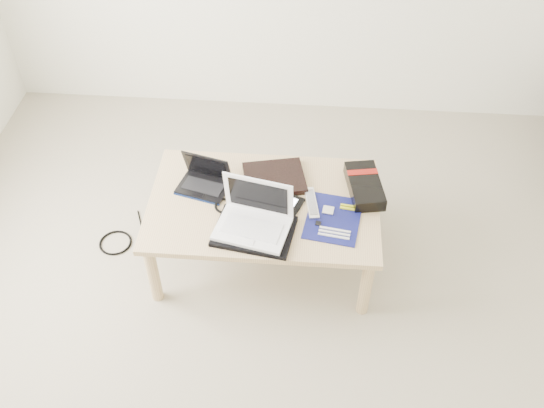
# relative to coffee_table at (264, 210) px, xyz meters

# --- Properties ---
(ground) EXTENTS (4.00, 4.00, 0.00)m
(ground) POSITION_rel_coffee_table_xyz_m (0.22, -0.65, -0.35)
(ground) COLOR #ABA28B
(ground) RESTS_ON ground
(room_shell) EXTENTS (4.20, 4.20, 2.70)m
(room_shell) POSITION_rel_coffee_table_xyz_m (0.22, -0.65, 1.32)
(room_shell) COLOR white
(room_shell) RESTS_ON ground
(coffee_table) EXTENTS (1.10, 0.70, 0.40)m
(coffee_table) POSITION_rel_coffee_table_xyz_m (0.00, 0.00, 0.00)
(coffee_table) COLOR tan
(coffee_table) RESTS_ON ground
(book) EXTENTS (0.34, 0.30, 0.03)m
(book) POSITION_rel_coffee_table_xyz_m (0.04, 0.16, 0.06)
(book) COLOR black
(book) RESTS_ON coffee_table
(netbook) EXTENTS (0.28, 0.23, 0.17)m
(netbook) POSITION_rel_coffee_table_xyz_m (-0.30, 0.09, 0.08)
(netbook) COLOR black
(netbook) RESTS_ON coffee_table
(tablet) EXTENTS (0.34, 0.30, 0.02)m
(tablet) POSITION_rel_coffee_table_xyz_m (0.03, -0.02, 0.06)
(tablet) COLOR black
(tablet) RESTS_ON coffee_table
(remote) EXTENTS (0.08, 0.21, 0.02)m
(remote) POSITION_rel_coffee_table_xyz_m (0.23, 0.00, 0.06)
(remote) COLOR silver
(remote) RESTS_ON coffee_table
(neoprene_sleeve) EXTENTS (0.39, 0.31, 0.02)m
(neoprene_sleeve) POSITION_rel_coffee_table_xyz_m (-0.03, -0.20, 0.06)
(neoprene_sleeve) COLOR black
(neoprene_sleeve) RESTS_ON coffee_table
(white_laptop) EXTENTS (0.36, 0.29, 0.24)m
(white_laptop) POSITION_rel_coffee_table_xyz_m (-0.03, -0.17, 0.12)
(white_laptop) COLOR white
(white_laptop) RESTS_ON neoprene_sleeve
(motherboard) EXTENTS (0.29, 0.34, 0.01)m
(motherboard) POSITION_rel_coffee_table_xyz_m (0.33, -0.08, 0.05)
(motherboard) COLOR #0B0E4C
(motherboard) RESTS_ON coffee_table
(gpu_box) EXTENTS (0.20, 0.32, 0.07)m
(gpu_box) POSITION_rel_coffee_table_xyz_m (0.48, 0.12, 0.08)
(gpu_box) COLOR black
(gpu_box) RESTS_ON coffee_table
(cable_coil) EXTENTS (0.11, 0.11, 0.01)m
(cable_coil) POSITION_rel_coffee_table_xyz_m (-0.18, -0.04, 0.05)
(cable_coil) COLOR black
(cable_coil) RESTS_ON coffee_table
(floor_cable_coil) EXTENTS (0.18, 0.18, 0.01)m
(floor_cable_coil) POSITION_rel_coffee_table_xyz_m (-0.80, 0.03, -0.35)
(floor_cable_coil) COLOR black
(floor_cable_coil) RESTS_ON ground
(floor_cable_trail) EXTENTS (0.14, 0.33, 0.01)m
(floor_cable_trail) POSITION_rel_coffee_table_xyz_m (-0.67, 0.11, -0.35)
(floor_cable_trail) COLOR black
(floor_cable_trail) RESTS_ON ground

